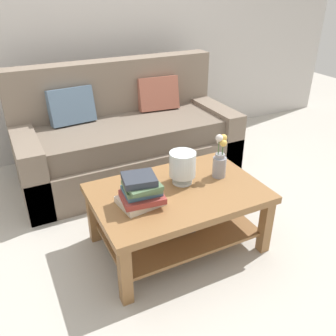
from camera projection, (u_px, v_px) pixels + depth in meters
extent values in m
plane|color=#B7B2A8|center=(163.00, 220.00, 2.92)|extent=(10.00, 10.00, 0.00)
cube|color=#BCB7B2|center=(90.00, 21.00, 3.59)|extent=(6.40, 0.12, 2.70)
cube|color=#7A6B5B|center=(130.00, 159.00, 3.50)|extent=(2.03, 0.90, 0.36)
cube|color=#6E6052|center=(130.00, 133.00, 3.35)|extent=(1.79, 0.74, 0.20)
cube|color=#7A6B5B|center=(114.00, 96.00, 3.53)|extent=(2.03, 0.20, 0.70)
cube|color=#7A6B5B|center=(30.00, 168.00, 3.08)|extent=(0.20, 0.90, 0.60)
cube|color=#7A6B5B|center=(210.00, 131.00, 3.81)|extent=(0.20, 0.90, 0.60)
cube|color=slate|center=(71.00, 106.00, 3.23)|extent=(0.42, 0.22, 0.34)
cube|color=#B26651|center=(158.00, 93.00, 3.57)|extent=(0.42, 0.22, 0.34)
cube|color=olive|center=(178.00, 193.00, 2.46)|extent=(1.15, 0.77, 0.05)
cube|color=olive|center=(125.00, 275.00, 2.10)|extent=(0.07, 0.07, 0.41)
cube|color=olive|center=(265.00, 226.00, 2.51)|extent=(0.07, 0.07, 0.41)
cube|color=olive|center=(93.00, 216.00, 2.62)|extent=(0.07, 0.07, 0.41)
cube|color=olive|center=(214.00, 183.00, 3.03)|extent=(0.07, 0.07, 0.41)
cube|color=olive|center=(177.00, 229.00, 2.60)|extent=(1.03, 0.65, 0.02)
cube|color=#2D333D|center=(172.00, 226.00, 2.58)|extent=(0.30, 0.24, 0.03)
cube|color=beige|center=(140.00, 201.00, 2.30)|extent=(0.29, 0.25, 0.04)
cube|color=#993833|center=(142.00, 197.00, 2.26)|extent=(0.28, 0.24, 0.04)
cube|color=#3D6075|center=(142.00, 190.00, 2.26)|extent=(0.24, 0.20, 0.03)
cube|color=#51704C|center=(142.00, 188.00, 2.24)|extent=(0.24, 0.21, 0.03)
cube|color=#51704C|center=(142.00, 185.00, 2.22)|extent=(0.21, 0.20, 0.03)
cube|color=#2D333D|center=(139.00, 179.00, 2.21)|extent=(0.23, 0.22, 0.04)
cylinder|color=silver|center=(182.00, 182.00, 2.53)|extent=(0.14, 0.14, 0.02)
cylinder|color=silver|center=(182.00, 178.00, 2.52)|extent=(0.04, 0.04, 0.04)
cylinder|color=silver|center=(182.00, 164.00, 2.47)|extent=(0.18, 0.18, 0.17)
sphere|color=beige|center=(179.00, 169.00, 2.47)|extent=(0.05, 0.05, 0.05)
sphere|color=beige|center=(185.00, 166.00, 2.51)|extent=(0.05, 0.05, 0.05)
cylinder|color=gray|center=(219.00, 167.00, 2.58)|extent=(0.10, 0.10, 0.15)
cylinder|color=gray|center=(220.00, 156.00, 2.54)|extent=(0.07, 0.07, 0.03)
cylinder|color=#426638|center=(223.00, 147.00, 2.52)|extent=(0.01, 0.01, 0.10)
sphere|color=gold|center=(223.00, 138.00, 2.49)|extent=(0.05, 0.05, 0.05)
cylinder|color=#426638|center=(219.00, 148.00, 2.53)|extent=(0.01, 0.01, 0.08)
sphere|color=silver|center=(219.00, 141.00, 2.51)|extent=(0.04, 0.04, 0.04)
cylinder|color=#426638|center=(219.00, 147.00, 2.50)|extent=(0.01, 0.01, 0.11)
sphere|color=silver|center=(219.00, 138.00, 2.47)|extent=(0.05, 0.05, 0.05)
cylinder|color=#426638|center=(223.00, 150.00, 2.50)|extent=(0.01, 0.01, 0.08)
sphere|color=gold|center=(223.00, 143.00, 2.48)|extent=(0.05, 0.05, 0.05)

